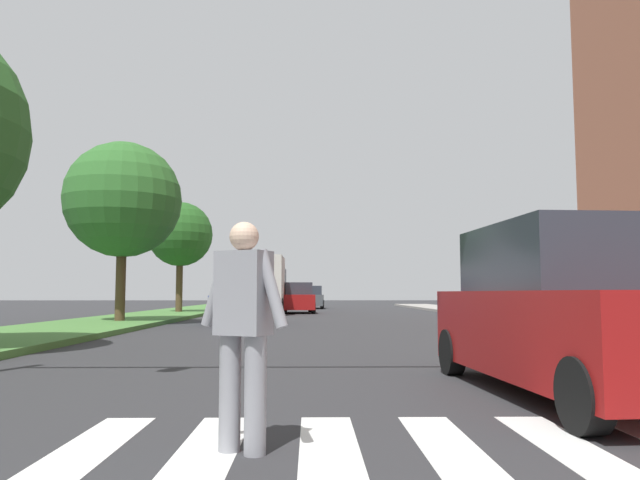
# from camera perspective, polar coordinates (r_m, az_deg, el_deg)

# --- Properties ---
(ground_plane) EXTENTS (140.00, 140.00, 0.00)m
(ground_plane) POSITION_cam_1_polar(r_m,az_deg,el_deg) (25.76, 0.42, -7.57)
(ground_plane) COLOR #2D2D30
(crosswalk) EXTENTS (4.95, 2.20, 0.01)m
(crosswalk) POSITION_cam_1_polar(r_m,az_deg,el_deg) (4.85, 6.51, -18.76)
(crosswalk) COLOR silver
(crosswalk) RESTS_ON ground_plane
(median_strip) EXTENTS (4.04, 64.00, 0.15)m
(median_strip) POSITION_cam_1_polar(r_m,az_deg,el_deg) (24.86, -18.24, -7.24)
(median_strip) COLOR #477A38
(median_strip) RESTS_ON ground_plane
(tree_far) EXTENTS (4.29, 4.29, 6.60)m
(tree_far) POSITION_cam_1_polar(r_m,az_deg,el_deg) (23.71, -18.01, 3.59)
(tree_far) COLOR #4C3823
(tree_far) RESTS_ON median_strip
(tree_distant) EXTENTS (3.51, 3.51, 5.97)m
(tree_distant) POSITION_cam_1_polar(r_m,az_deg,el_deg) (33.99, -12.99, 0.50)
(tree_distant) COLOR #4C3823
(tree_distant) RESTS_ON median_strip
(sidewalk_right) EXTENTS (3.00, 64.00, 0.15)m
(sidewalk_right) POSITION_cam_1_polar(r_m,az_deg,el_deg) (25.47, 20.46, -7.12)
(sidewalk_right) COLOR #9E9991
(sidewalk_right) RESTS_ON ground_plane
(traffic_light_gantry) EXTENTS (8.50, 0.30, 6.00)m
(traffic_light_gantry) POSITION_cam_1_polar(r_m,az_deg,el_deg) (8.10, -25.15, 18.66)
(traffic_light_gantry) COLOR gold
(traffic_light_gantry) RESTS_ON median_strip
(pedestrian_performer) EXTENTS (0.70, 0.42, 1.69)m
(pedestrian_performer) POSITION_cam_1_polar(r_m,az_deg,el_deg) (4.55, -7.22, -7.80)
(pedestrian_performer) COLOR gray
(pedestrian_performer) RESTS_ON ground_plane
(suv_crossing) EXTENTS (2.22, 4.71, 1.97)m
(suv_crossing) POSITION_cam_1_polar(r_m,az_deg,el_deg) (7.61, 22.45, -6.34)
(suv_crossing) COLOR maroon
(suv_crossing) RESTS_ON ground_plane
(sedan_midblock) EXTENTS (1.91, 4.39, 1.76)m
(sedan_midblock) POSITION_cam_1_polar(r_m,az_deg,el_deg) (23.17, -7.34, -5.81)
(sedan_midblock) COLOR navy
(sedan_midblock) RESTS_ON ground_plane
(sedan_distant) EXTENTS (2.00, 4.17, 1.75)m
(sedan_distant) POSITION_cam_1_polar(r_m,az_deg,el_deg) (35.22, -2.06, -5.56)
(sedan_distant) COLOR maroon
(sedan_distant) RESTS_ON ground_plane
(sedan_far_horizon) EXTENTS (2.01, 4.62, 1.68)m
(sedan_far_horizon) POSITION_cam_1_polar(r_m,az_deg,el_deg) (45.41, -0.83, -5.47)
(sedan_far_horizon) COLOR #474C51
(sedan_far_horizon) RESTS_ON ground_plane
(truck_box_delivery) EXTENTS (2.40, 6.20, 3.10)m
(truck_box_delivery) POSITION_cam_1_polar(r_m,az_deg,el_deg) (33.62, -5.37, -4.16)
(truck_box_delivery) COLOR #474C51
(truck_box_delivery) RESTS_ON ground_plane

